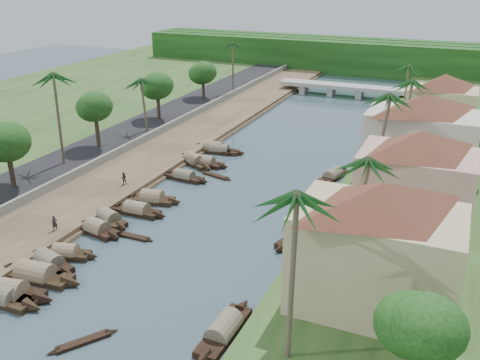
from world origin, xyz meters
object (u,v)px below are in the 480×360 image
at_px(building_near, 377,246).
at_px(sampan_1, 7,293).
at_px(sampan_0, 1,297).
at_px(person_near, 55,223).
at_px(bridge, 346,88).

relative_size(building_near, sampan_1, 1.67).
distance_m(sampan_0, sampan_1, 0.57).
distance_m(building_near, sampan_1, 30.13).
distance_m(building_near, sampan_0, 30.40).
xyz_separation_m(sampan_0, person_near, (-3.51, 10.56, 1.18)).
xyz_separation_m(sampan_0, sampan_1, (0.10, 0.56, 0.01)).
height_order(bridge, person_near, bridge).
relative_size(bridge, sampan_0, 3.25).
bearing_deg(building_near, bridge, 104.39).
relative_size(bridge, person_near, 17.66).
height_order(building_near, sampan_1, building_near).
xyz_separation_m(building_near, person_near, (-31.65, 0.74, -4.79)).
bearing_deg(sampan_1, building_near, 7.46).
bearing_deg(person_near, building_near, -60.82).
xyz_separation_m(bridge, sampan_0, (-9.15, -83.82, -1.31)).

